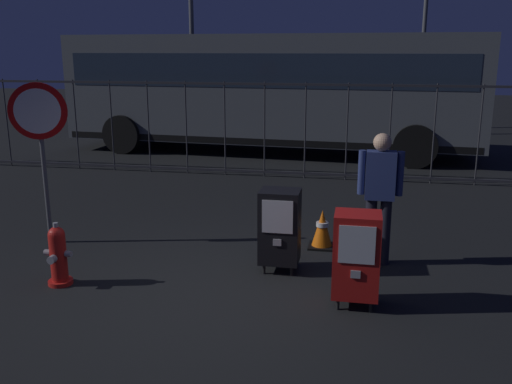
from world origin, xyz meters
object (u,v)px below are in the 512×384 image
Objects in this scene: fire_hydrant at (58,256)px; newspaper_box_secondary at (356,255)px; pedestrian at (380,191)px; street_light_near_left at (426,9)px; newspaper_box_primary at (280,226)px; traffic_cone at (322,229)px; bus_near at (271,86)px; stop_sign at (40,130)px.

fire_hydrant is 3.38m from newspaper_box_secondary.
pedestrian is at bearing 78.93° from newspaper_box_secondary.
street_light_near_left reaches higher than pedestrian.
street_light_near_left reaches higher than newspaper_box_primary.
newspaper_box_primary is (2.44, 0.88, 0.22)m from fire_hydrant.
newspaper_box_primary is at bearing -101.71° from street_light_near_left.
fire_hydrant is 3.42m from traffic_cone.
fire_hydrant is at bearing -159.63° from pedestrian.
traffic_cone is at bearing -71.35° from bus_near.
street_light_near_left reaches higher than bus_near.
stop_sign reaches higher than pedestrian.
stop_sign reaches higher than fire_hydrant.
fire_hydrant is 0.45× the size of pedestrian.
newspaper_box_primary is at bearing 138.90° from newspaper_box_secondary.
bus_near is (-1.89, 7.21, 1.45)m from traffic_cone.
stop_sign is 14.68m from street_light_near_left.
bus_near is at bearing 76.29° from stop_sign.
newspaper_box_primary is 1.92× the size of traffic_cone.
newspaper_box_secondary is at bearing -97.47° from street_light_near_left.
pedestrian is 0.16× the size of bus_near.
pedestrian reaches higher than newspaper_box_secondary.
newspaper_box_secondary reaches higher than fire_hydrant.
traffic_cone is (3.78, 0.52, -1.34)m from stop_sign.
traffic_cone is 0.05× the size of bus_near.
pedestrian is (0.25, 1.27, 0.38)m from newspaper_box_secondary.
traffic_cone is at bearing 7.91° from stop_sign.
newspaper_box_primary is 8.36m from bus_near.
newspaper_box_secondary is at bearing 1.22° from fire_hydrant.
pedestrian is 13.52m from street_light_near_left.
stop_sign is 4.04m from traffic_cone.
traffic_cone is at bearing 105.15° from newspaper_box_secondary.
bus_near is at bearing 104.68° from traffic_cone.
newspaper_box_primary is 0.61× the size of pedestrian.
newspaper_box_secondary is at bearing -41.10° from newspaper_box_primary.
pedestrian reaches higher than fire_hydrant.
stop_sign is 4.21× the size of traffic_cone.
fire_hydrant is 0.73× the size of newspaper_box_secondary.
fire_hydrant is 0.73× the size of newspaper_box_primary.
bus_near is (-2.61, 7.69, 0.76)m from pedestrian.
traffic_cone is at bearing -100.59° from street_light_near_left.
pedestrian is 1.11m from traffic_cone.
stop_sign is 4.55m from pedestrian.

